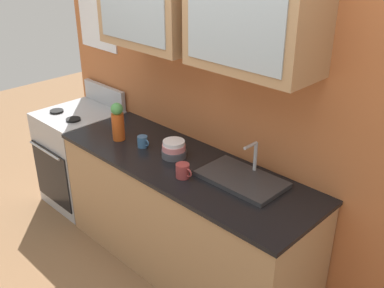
{
  "coord_description": "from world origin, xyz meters",
  "views": [
    {
      "loc": [
        1.96,
        -1.89,
        2.36
      ],
      "look_at": [
        0.09,
        0.0,
        1.07
      ],
      "focal_mm": 41.77,
      "sensor_mm": 36.0,
      "label": 1
    }
  ],
  "objects": [
    {
      "name": "vase",
      "position": [
        -0.63,
        -0.07,
        1.04
      ],
      "size": [
        0.1,
        0.1,
        0.3
      ],
      "color": "#BF4C19",
      "rests_on": "counter"
    },
    {
      "name": "bowl_stack",
      "position": [
        -0.11,
        0.03,
        0.95
      ],
      "size": [
        0.18,
        0.18,
        0.12
      ],
      "color": "#4C4C54",
      "rests_on": "counter"
    },
    {
      "name": "back_wall_unit",
      "position": [
        -0.0,
        0.31,
        1.56
      ],
      "size": [
        3.49,
        0.48,
        2.66
      ],
      "color": "#B76638",
      "rests_on": "ground_plane"
    },
    {
      "name": "ground_plane",
      "position": [
        0.0,
        0.0,
        0.0
      ],
      "size": [
        10.0,
        10.0,
        0.0
      ],
      "primitive_type": "plane",
      "color": "brown"
    },
    {
      "name": "cup_near_bowls",
      "position": [
        -0.39,
        -0.03,
        0.93
      ],
      "size": [
        0.11,
        0.08,
        0.08
      ],
      "color": "#38608C",
      "rests_on": "counter"
    },
    {
      "name": "sink_faucet",
      "position": [
        0.44,
        0.1,
        0.91
      ],
      "size": [
        0.55,
        0.33,
        0.24
      ],
      "color": "#2D2D30",
      "rests_on": "counter"
    },
    {
      "name": "stove_range",
      "position": [
        -1.34,
        -0.0,
        0.45
      ],
      "size": [
        0.6,
        0.69,
        1.07
      ],
      "color": "#ADAFB5",
      "rests_on": "ground_plane"
    },
    {
      "name": "cup_near_sink",
      "position": [
        0.14,
        -0.14,
        0.94
      ],
      "size": [
        0.13,
        0.09,
        0.1
      ],
      "color": "#993838",
      "rests_on": "counter"
    },
    {
      "name": "counter",
      "position": [
        0.0,
        0.0,
        0.44
      ],
      "size": [
        2.05,
        0.68,
        0.89
      ],
      "color": "#A87F56",
      "rests_on": "ground_plane"
    }
  ]
}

